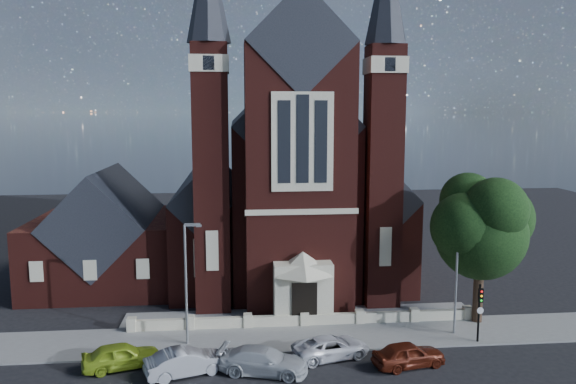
% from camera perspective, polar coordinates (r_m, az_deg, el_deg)
% --- Properties ---
extents(ground, '(120.00, 120.00, 0.00)m').
position_cam_1_polar(ground, '(48.94, 0.41, -9.83)').
color(ground, black).
rests_on(ground, ground).
extents(pavement_strip, '(60.00, 5.00, 0.12)m').
position_cam_1_polar(pavement_strip, '(39.15, 2.04, -14.54)').
color(pavement_strip, slate).
rests_on(pavement_strip, ground).
extents(forecourt_paving, '(26.00, 3.00, 0.14)m').
position_cam_1_polar(forecourt_paving, '(42.84, 1.32, -12.49)').
color(forecourt_paving, slate).
rests_on(forecourt_paving, ground).
extents(forecourt_wall, '(24.00, 0.40, 0.90)m').
position_cam_1_polar(forecourt_wall, '(40.99, 1.66, -13.47)').
color(forecourt_wall, '#BAB294').
rests_on(forecourt_wall, ground).
extents(church, '(20.01, 34.90, 29.20)m').
position_cam_1_polar(church, '(54.91, -0.43, 0.90)').
color(church, '#461712').
rests_on(church, ground).
extents(parish_hall, '(12.00, 12.20, 10.24)m').
position_cam_1_polar(parish_hall, '(51.77, -17.90, -4.63)').
color(parish_hall, '#461712').
rests_on(parish_hall, ground).
extents(street_tree, '(6.40, 6.60, 10.70)m').
position_cam_1_polar(street_tree, '(41.70, 19.33, -3.57)').
color(street_tree, black).
rests_on(street_tree, ground).
extents(street_lamp_left, '(1.16, 0.22, 8.09)m').
position_cam_1_polar(street_lamp_left, '(36.97, -10.21, -8.48)').
color(street_lamp_left, gray).
rests_on(street_lamp_left, ground).
extents(street_lamp_right, '(1.16, 0.22, 8.09)m').
position_cam_1_polar(street_lamp_right, '(39.73, 16.89, -7.53)').
color(street_lamp_right, gray).
rests_on(street_lamp_right, ground).
extents(traffic_signal, '(0.28, 0.42, 4.00)m').
position_cam_1_polar(traffic_signal, '(39.29, 18.90, -10.88)').
color(traffic_signal, black).
rests_on(traffic_signal, ground).
extents(car_lime_van, '(4.83, 3.00, 1.53)m').
position_cam_1_polar(car_lime_van, '(35.99, -16.59, -15.65)').
color(car_lime_van, '#8BAB22').
rests_on(car_lime_van, ground).
extents(car_silver_a, '(4.95, 3.08, 1.54)m').
position_cam_1_polar(car_silver_a, '(34.35, -10.35, -16.63)').
color(car_silver_a, '#9FA2A7').
rests_on(car_silver_a, ground).
extents(car_silver_b, '(5.57, 3.42, 1.51)m').
position_cam_1_polar(car_silver_b, '(34.05, -2.50, -16.76)').
color(car_silver_b, silver).
rests_on(car_silver_b, ground).
extents(car_white_suv, '(5.23, 3.39, 1.34)m').
position_cam_1_polar(car_white_suv, '(36.09, 4.41, -15.43)').
color(car_white_suv, white).
rests_on(car_white_suv, ground).
extents(car_dark_red, '(4.66, 2.64, 1.49)m').
position_cam_1_polar(car_dark_red, '(35.56, 12.16, -15.83)').
color(car_dark_red, '#531B0E').
rests_on(car_dark_red, ground).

